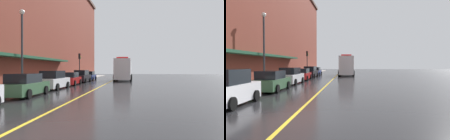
# 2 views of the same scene
# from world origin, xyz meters

# --- Properties ---
(ground_plane) EXTENTS (112.00, 112.00, 0.00)m
(ground_plane) POSITION_xyz_m (0.00, 25.00, 0.00)
(ground_plane) COLOR #232326
(sidewalk_left) EXTENTS (2.40, 70.00, 0.15)m
(sidewalk_left) POSITION_xyz_m (-6.20, 25.00, 0.07)
(sidewalk_left) COLOR #ADA8A0
(sidewalk_left) RESTS_ON ground
(lane_center_stripe) EXTENTS (0.16, 70.00, 0.01)m
(lane_center_stripe) POSITION_xyz_m (0.00, 25.00, 0.00)
(lane_center_stripe) COLOR gold
(lane_center_stripe) RESTS_ON ground
(brick_building_left) EXTENTS (9.68, 64.00, 18.65)m
(brick_building_left) POSITION_xyz_m (-11.65, 23.99, 9.33)
(brick_building_left) COLOR maroon
(brick_building_left) RESTS_ON ground
(parked_car_0) EXTENTS (2.00, 4.12, 1.88)m
(parked_car_0) POSITION_xyz_m (-3.96, 2.53, 0.87)
(parked_car_0) COLOR silver
(parked_car_0) RESTS_ON ground
(parked_car_1) EXTENTS (2.05, 4.71, 1.61)m
(parked_car_1) POSITION_xyz_m (-3.90, 8.69, 0.76)
(parked_car_1) COLOR #2D5133
(parked_car_1) RESTS_ON ground
(parked_car_2) EXTENTS (2.09, 4.81, 1.76)m
(parked_car_2) POSITION_xyz_m (-3.99, 14.69, 0.82)
(parked_car_2) COLOR silver
(parked_car_2) RESTS_ON ground
(parked_car_3) EXTENTS (2.16, 4.81, 1.53)m
(parked_car_3) POSITION_xyz_m (-4.04, 20.46, 0.73)
(parked_car_3) COLOR maroon
(parked_car_3) RESTS_ON ground
(parked_car_4) EXTENTS (2.02, 4.85, 1.76)m
(parked_car_4) POSITION_xyz_m (-3.96, 26.44, 0.82)
(parked_car_4) COLOR black
(parked_car_4) RESTS_ON ground
(parked_car_5) EXTENTS (2.04, 4.35, 1.54)m
(parked_car_5) POSITION_xyz_m (-4.05, 32.08, 0.73)
(parked_car_5) COLOR navy
(parked_car_5) RESTS_ON ground
(box_truck) EXTENTS (2.91, 9.47, 3.77)m
(box_truck) POSITION_xyz_m (1.74, 32.45, 1.80)
(box_truck) COLOR silver
(box_truck) RESTS_ON ground
(parking_meter_0) EXTENTS (0.14, 0.18, 1.33)m
(parking_meter_0) POSITION_xyz_m (-5.35, 5.23, 1.06)
(parking_meter_0) COLOR #4C4C51
(parking_meter_0) RESTS_ON sidewalk_left
(parking_meter_1) EXTENTS (0.14, 0.18, 1.33)m
(parking_meter_1) POSITION_xyz_m (-5.35, 6.93, 1.06)
(parking_meter_1) COLOR #4C4C51
(parking_meter_1) RESTS_ON sidewalk_left
(parking_meter_2) EXTENTS (0.14, 0.18, 1.33)m
(parking_meter_2) POSITION_xyz_m (-5.35, 5.42, 1.06)
(parking_meter_2) COLOR #4C4C51
(parking_meter_2) RESTS_ON sidewalk_left
(street_lamp_left) EXTENTS (0.44, 0.44, 6.94)m
(street_lamp_left) POSITION_xyz_m (-5.95, 12.32, 4.40)
(street_lamp_left) COLOR #33383D
(street_lamp_left) RESTS_ON sidewalk_left
(traffic_light_near) EXTENTS (0.38, 0.36, 4.30)m
(traffic_light_near) POSITION_xyz_m (-5.29, 30.48, 3.16)
(traffic_light_near) COLOR #232326
(traffic_light_near) RESTS_ON sidewalk_left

